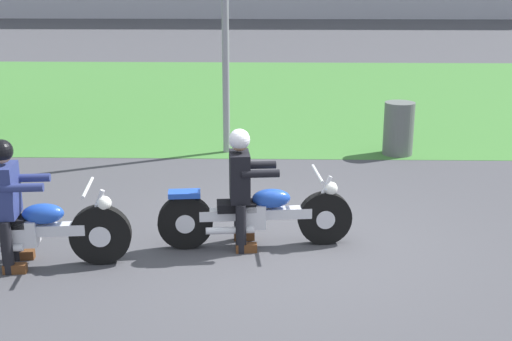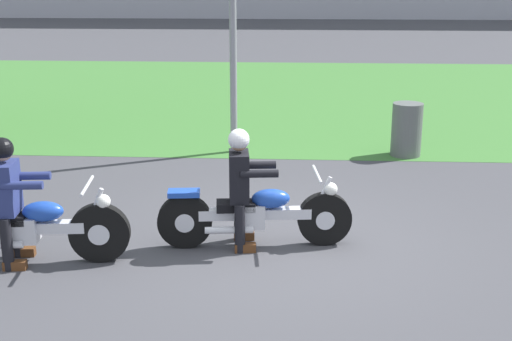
# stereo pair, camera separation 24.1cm
# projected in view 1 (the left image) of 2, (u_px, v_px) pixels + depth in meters

# --- Properties ---
(ground) EXTENTS (120.00, 120.00, 0.00)m
(ground) POSITION_uv_depth(u_px,v_px,m) (282.00, 245.00, 7.93)
(ground) COLOR #424247
(grass_verge) EXTENTS (60.00, 12.00, 0.01)m
(grass_verge) POSITION_uv_depth(u_px,v_px,m) (277.00, 95.00, 17.21)
(grass_verge) COLOR #3D7533
(grass_verge) RESTS_ON ground
(motorcycle_lead) EXTENTS (2.24, 0.66, 0.87)m
(motorcycle_lead) POSITION_uv_depth(u_px,v_px,m) (256.00, 214.00, 7.82)
(motorcycle_lead) COLOR black
(motorcycle_lead) RESTS_ON ground
(rider_lead) EXTENTS (0.58, 0.50, 1.39)m
(rider_lead) POSITION_uv_depth(u_px,v_px,m) (241.00, 179.00, 7.68)
(rider_lead) COLOR black
(rider_lead) RESTS_ON ground
(motorcycle_follow) EXTENTS (2.20, 0.66, 0.89)m
(motorcycle_follow) POSITION_uv_depth(u_px,v_px,m) (28.00, 231.00, 7.28)
(motorcycle_follow) COLOR black
(motorcycle_follow) RESTS_ON ground
(rider_follow) EXTENTS (0.58, 0.50, 1.41)m
(rider_follow) POSITION_uv_depth(u_px,v_px,m) (8.00, 194.00, 7.15)
(rider_follow) COLOR black
(rider_follow) RESTS_ON ground
(trash_can) EXTENTS (0.51, 0.51, 0.91)m
(trash_can) POSITION_uv_depth(u_px,v_px,m) (399.00, 129.00, 11.65)
(trash_can) COLOR #595E5B
(trash_can) RESTS_ON ground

